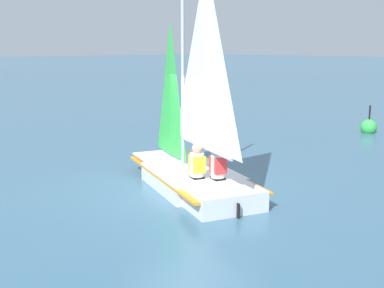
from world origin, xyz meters
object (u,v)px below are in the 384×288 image
Objects in this scene: sailboat_main at (193,158)px; sailor_helm at (197,168)px; buoy_marker at (369,127)px; sailor_crew at (218,169)px.

sailboat_main is 0.64m from sailor_helm.
sailboat_main is 4.50× the size of buoy_marker.
sailor_crew is (-0.88, 0.11, -0.06)m from sailboat_main.
sailor_crew is 9.85m from buoy_marker.
buoy_marker is (0.61, -9.62, -0.48)m from sailboat_main.
sailor_crew is (-0.37, -0.25, 0.01)m from sailor_helm.
sailor_helm is at bearing 96.44° from buoy_marker.
sailor_crew is at bearing 98.74° from buoy_marker.
sailor_helm reaches higher than buoy_marker.
sailboat_main reaches higher than sailor_crew.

